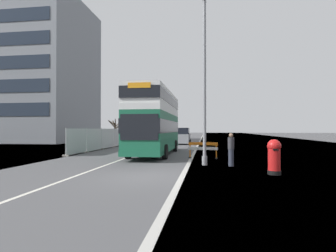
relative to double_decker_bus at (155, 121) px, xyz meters
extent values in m
cube|color=#4C4C4F|center=(1.43, -9.79, -2.65)|extent=(140.00, 280.00, 0.10)
cube|color=#B2AFA8|center=(2.95, -9.79, -2.61)|extent=(0.24, 196.00, 0.01)
cube|color=silver|center=(-1.55, -9.79, -2.61)|extent=(0.16, 168.00, 0.01)
cube|color=#196042|center=(0.00, 0.01, -0.84)|extent=(2.57, 10.78, 2.83)
cube|color=silver|center=(0.00, 0.01, 0.77)|extent=(2.57, 10.78, 0.40)
cube|color=silver|center=(0.00, 0.01, 1.63)|extent=(2.55, 10.67, 1.32)
cube|color=black|center=(0.00, 0.01, -0.42)|extent=(2.60, 10.89, 0.90)
cube|color=black|center=(0.00, 0.01, 1.63)|extent=(2.59, 10.84, 0.73)
cube|color=black|center=(0.03, -5.39, -0.49)|extent=(2.31, 0.07, 1.55)
cube|color=orange|center=(0.03, -5.39, 1.99)|extent=(1.38, 0.07, 0.32)
cube|color=#196042|center=(0.00, 0.01, -2.07)|extent=(2.60, 10.89, 0.36)
cylinder|color=black|center=(-1.23, -3.34, -2.10)|extent=(0.31, 1.00, 1.00)
cylinder|color=black|center=(1.27, -3.32, -2.10)|extent=(0.31, 1.00, 1.00)
cylinder|color=black|center=(-1.27, 2.96, -2.10)|extent=(0.31, 1.00, 1.00)
cylinder|color=black|center=(1.23, 2.98, -2.10)|extent=(0.31, 1.00, 1.00)
cylinder|color=gray|center=(3.87, -5.85, 1.99)|extent=(0.18, 0.18, 9.18)
cylinder|color=gray|center=(3.87, -5.85, -2.35)|extent=(0.29, 0.29, 0.50)
cylinder|color=black|center=(6.92, -8.54, -2.51)|extent=(0.57, 0.57, 0.18)
cylinder|color=red|center=(6.92, -8.54, -1.89)|extent=(0.53, 0.53, 1.07)
sphere|color=red|center=(6.92, -8.54, -1.35)|extent=(0.59, 0.59, 0.59)
cube|color=black|center=(6.92, -8.81, -1.49)|extent=(0.22, 0.03, 0.07)
cube|color=orange|center=(3.74, -2.39, -1.60)|extent=(1.98, 0.27, 0.20)
cube|color=white|center=(3.74, -2.39, -1.92)|extent=(1.98, 0.27, 0.20)
cube|color=orange|center=(2.86, -2.30, -2.10)|extent=(0.08, 0.08, 1.00)
cube|color=black|center=(2.86, -2.30, -2.56)|extent=(0.18, 0.45, 0.08)
cube|color=orange|center=(4.63, -2.48, -2.10)|extent=(0.08, 0.08, 1.00)
cube|color=black|center=(4.63, -2.48, -2.56)|extent=(0.18, 0.45, 0.08)
cube|color=#A8AAAD|center=(-6.20, -0.75, -1.56)|extent=(0.04, 3.26, 1.99)
cube|color=#A8AAAD|center=(-6.20, 2.65, -1.56)|extent=(0.04, 3.26, 1.99)
cube|color=#A8AAAD|center=(-6.20, 6.05, -1.56)|extent=(0.04, 3.26, 1.99)
cube|color=#A8AAAD|center=(-6.20, 9.45, -1.56)|extent=(0.04, 3.26, 1.99)
cube|color=#A8AAAD|center=(-6.20, 12.85, -1.56)|extent=(0.04, 3.26, 1.99)
cube|color=#A8AAAD|center=(-6.20, 16.25, -1.56)|extent=(0.04, 3.26, 1.99)
cylinder|color=#939699|center=(-6.20, -2.45, -1.56)|extent=(0.06, 0.06, 2.09)
cube|color=gray|center=(-6.20, -2.45, -2.54)|extent=(0.44, 0.20, 0.12)
cylinder|color=#939699|center=(-6.20, 0.95, -1.56)|extent=(0.06, 0.06, 2.09)
cube|color=gray|center=(-6.20, 0.95, -2.54)|extent=(0.44, 0.20, 0.12)
cylinder|color=#939699|center=(-6.20, 4.35, -1.56)|extent=(0.06, 0.06, 2.09)
cube|color=gray|center=(-6.20, 4.35, -2.54)|extent=(0.44, 0.20, 0.12)
cylinder|color=#939699|center=(-6.20, 7.75, -1.56)|extent=(0.06, 0.06, 2.09)
cube|color=gray|center=(-6.20, 7.75, -2.54)|extent=(0.44, 0.20, 0.12)
cylinder|color=#939699|center=(-6.20, 11.15, -1.56)|extent=(0.06, 0.06, 2.09)
cube|color=gray|center=(-6.20, 11.15, -2.54)|extent=(0.44, 0.20, 0.12)
cylinder|color=#939699|center=(-6.20, 14.55, -1.56)|extent=(0.06, 0.06, 2.09)
cube|color=gray|center=(-6.20, 14.55, -2.54)|extent=(0.44, 0.20, 0.12)
cylinder|color=#939699|center=(-6.20, 17.95, -1.56)|extent=(0.06, 0.06, 2.09)
cube|color=gray|center=(-6.20, 17.95, -2.54)|extent=(0.44, 0.20, 0.12)
cube|color=gray|center=(0.88, 14.68, -1.85)|extent=(1.82, 3.95, 1.15)
cube|color=black|center=(0.88, 14.68, -0.86)|extent=(1.67, 2.17, 0.83)
cylinder|color=black|center=(1.79, 15.90, -2.30)|extent=(0.20, 0.60, 0.60)
cylinder|color=black|center=(-0.03, 15.90, -2.30)|extent=(0.20, 0.60, 0.60)
cylinder|color=black|center=(1.79, 13.46, -2.30)|extent=(0.20, 0.60, 0.60)
cylinder|color=black|center=(-0.03, 13.46, -2.30)|extent=(0.20, 0.60, 0.60)
cube|color=gray|center=(-4.19, 22.14, -1.86)|extent=(1.86, 4.08, 1.12)
cube|color=black|center=(-4.19, 22.14, -0.92)|extent=(1.71, 2.24, 0.77)
cylinder|color=black|center=(-3.26, 23.41, -2.30)|extent=(0.20, 0.60, 0.60)
cylinder|color=black|center=(-5.12, 23.41, -2.30)|extent=(0.20, 0.60, 0.60)
cylinder|color=black|center=(-3.26, 20.88, -2.30)|extent=(0.20, 0.60, 0.60)
cylinder|color=black|center=(-5.12, 20.88, -2.30)|extent=(0.20, 0.60, 0.60)
cube|color=slate|center=(-3.57, 30.33, -1.78)|extent=(1.72, 3.91, 1.28)
cube|color=black|center=(-3.57, 30.33, -0.76)|extent=(1.58, 2.15, 0.77)
cylinder|color=black|center=(-2.71, 31.55, -2.30)|extent=(0.20, 0.60, 0.60)
cylinder|color=black|center=(-4.43, 31.55, -2.30)|extent=(0.20, 0.60, 0.60)
cylinder|color=black|center=(-2.71, 29.12, -2.30)|extent=(0.20, 0.60, 0.60)
cylinder|color=black|center=(-4.43, 29.12, -2.30)|extent=(0.20, 0.60, 0.60)
cylinder|color=#4C3D2D|center=(-16.00, 36.91, -1.01)|extent=(0.31, 0.31, 3.18)
cylinder|color=#4C3D2D|center=(-15.32, 36.98, 0.60)|extent=(1.44, 0.26, 1.41)
cylinder|color=#4C3D2D|center=(-15.66, 37.49, 0.31)|extent=(0.79, 1.26, 1.04)
cylinder|color=#4C3D2D|center=(-16.58, 37.66, 0.59)|extent=(1.32, 1.65, 1.25)
cylinder|color=#4C3D2D|center=(-16.43, 36.87, 0.12)|extent=(0.96, 0.21, 1.23)
cylinder|color=#4C3D2D|center=(-16.14, 36.47, 0.66)|extent=(0.41, 1.00, 1.32)
cylinder|color=#4C3D2D|center=(-15.74, 36.10, 0.94)|extent=(0.69, 1.74, 1.40)
cylinder|color=#4C3D2D|center=(-15.02, 33.97, -0.95)|extent=(0.40, 0.40, 3.30)
cylinder|color=#4C3D2D|center=(-14.12, 34.01, 0.04)|extent=(1.92, 0.27, 1.43)
cylinder|color=#4C3D2D|center=(-14.89, 34.46, -0.36)|extent=(0.47, 1.13, 0.80)
cylinder|color=#4C3D2D|center=(-15.79, 34.40, 0.35)|extent=(1.74, 1.10, 1.43)
cylinder|color=#4C3D2D|center=(-15.67, 33.71, 0.72)|extent=(1.47, 0.74, 1.16)
cylinder|color=#4C3D2D|center=(-14.81, 33.46, 0.65)|extent=(0.62, 1.18, 1.09)
cylinder|color=#2D3342|center=(5.28, -6.09, -2.14)|extent=(0.29, 0.29, 0.92)
cylinder|color=#333338|center=(5.28, -6.09, -1.37)|extent=(0.34, 0.34, 0.63)
sphere|color=#937056|center=(5.28, -6.09, -0.94)|extent=(0.22, 0.22, 0.22)
camera|label=1|loc=(3.95, -21.01, -0.60)|focal=29.02mm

